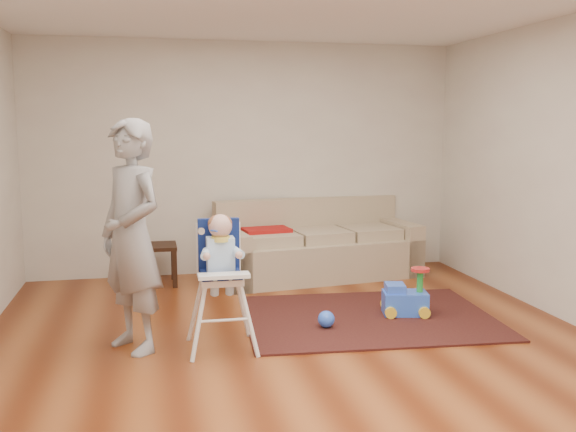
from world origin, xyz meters
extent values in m
plane|color=#55200A|center=(0.00, 0.00, 0.00)|extent=(5.50, 5.50, 0.00)
cube|color=beige|center=(0.00, 2.75, 1.35)|extent=(5.00, 0.04, 2.70)
cube|color=#A01312|center=(0.15, 2.25, 0.58)|extent=(0.56, 0.40, 0.04)
cube|color=black|center=(0.80, 0.64, 0.01)|extent=(2.35, 1.83, 0.02)
sphere|color=blue|center=(0.34, 0.41, 0.09)|extent=(0.15, 0.15, 0.15)
cylinder|color=blue|center=(-0.65, 0.04, 0.96)|extent=(0.01, 0.12, 0.01)
imported|color=gray|center=(-1.26, 0.27, 0.90)|extent=(0.72, 0.78, 1.80)
camera|label=1|loc=(-1.11, -4.72, 1.75)|focal=40.00mm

